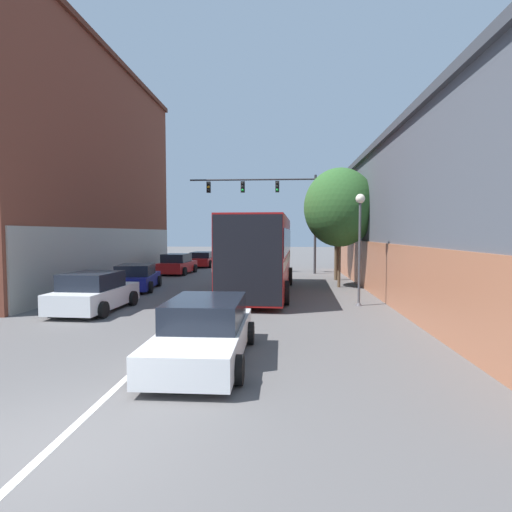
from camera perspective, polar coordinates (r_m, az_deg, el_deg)
The scene contains 14 objects.
ground_plane at distance 6.62m, azimuth -27.52°, elevation -23.42°, with size 160.00×160.00×0.00m, color #565454.
lane_center_line at distance 19.50m, azimuth -5.50°, elevation -5.37°, with size 0.14×39.98×0.01m.
building_left_brick at distance 27.01m, azimuth -27.64°, elevation 10.87°, with size 8.85×19.77×13.10m.
building_right_storefront at distance 21.01m, azimuth 28.69°, elevation 5.00°, with size 9.30×28.62×7.17m.
bus at distance 19.42m, azimuth 0.68°, elevation 0.70°, with size 3.25×10.31×3.68m.
hatchback_foreground at distance 9.50m, azimuth -7.35°, elevation -10.65°, with size 2.11×4.61×1.39m.
parked_car_left_near at distance 29.18m, azimuth -11.20°, elevation -1.19°, with size 2.33×3.98×1.46m.
parked_car_left_mid at distance 21.56m, azimuth -16.72°, elevation -2.99°, with size 2.48×4.26×1.33m.
parked_car_left_far at distance 35.35m, azimuth -7.62°, elevation -0.48°, with size 2.18×4.62×1.29m.
parked_car_left_distant at distance 16.25m, azimuth -22.11°, elevation -4.90°, with size 2.25×4.06×1.47m.
traffic_signal_gantry at distance 29.10m, azimuth 2.55°, elevation 7.96°, with size 9.19×0.36×7.10m.
street_lamp at distance 16.54m, azimuth 14.60°, elevation 3.14°, with size 0.37×0.37×4.50m.
street_tree_near at distance 25.35m, azimuth 11.44°, elevation 5.90°, with size 2.61×2.35×5.57m.
street_tree_far at distance 22.02m, azimuth 11.88°, elevation 6.80°, with size 3.84×3.45×6.42m.
Camera 1 is at (3.16, -5.03, 2.94)m, focal length 28.00 mm.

